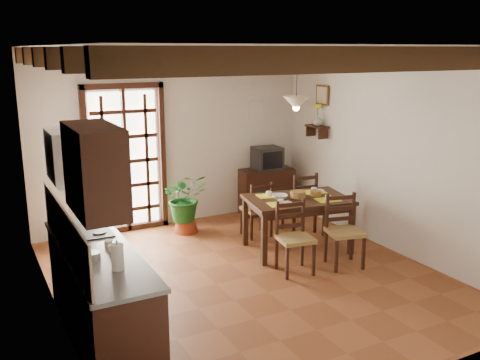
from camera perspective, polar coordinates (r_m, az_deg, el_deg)
ground_plane at (r=6.78m, az=0.84°, el=-10.30°), size 5.00×5.00×0.00m
room_shell at (r=6.26m, az=0.89°, el=5.05°), size 4.52×5.02×2.81m
ceiling_beams at (r=6.19m, az=0.92°, el=13.07°), size 4.50×4.34×0.20m
french_door at (r=8.33m, az=-12.13°, el=2.46°), size 1.26×0.11×2.32m
kitchen_counter at (r=5.45m, az=-14.72°, el=-11.61°), size 0.64×2.25×1.38m
upper_cabinet at (r=4.33m, az=-15.23°, el=1.06°), size 0.35×0.80×0.70m
range_hood at (r=5.56m, az=-17.77°, el=2.42°), size 0.38×0.60×0.54m
counter_items at (r=5.34m, az=-15.26°, el=-6.50°), size 0.50×1.43×0.25m
dining_table at (r=7.49m, az=6.18°, el=-2.62°), size 1.53×1.13×0.76m
chair_near_left at (r=6.85m, az=5.84°, el=-7.52°), size 0.48×0.46×0.91m
chair_near_right at (r=7.14m, az=11.03°, el=-6.72°), size 0.52×0.51×0.94m
chair_far_left at (r=8.11m, az=1.80°, el=-4.16°), size 0.40×0.38×0.85m
chair_far_right at (r=8.35m, az=6.34°, el=-3.49°), size 0.46×0.44×0.95m
table_setting at (r=7.45m, az=6.20°, el=-1.64°), size 1.02×0.68×0.09m
table_bowl at (r=7.40m, az=4.28°, el=-1.77°), size 0.27×0.27×0.05m
sideboard at (r=9.22m, az=2.87°, el=-1.18°), size 0.96×0.52×0.78m
crt_tv at (r=9.08m, az=2.94°, el=2.34°), size 0.47×0.43×0.38m
fuse_box at (r=9.14m, az=1.73°, el=7.40°), size 0.25×0.03×0.32m
plant_pot at (r=8.36m, az=-5.80°, el=-4.81°), size 0.38×0.38×0.23m
potted_plant at (r=8.23m, az=-5.88°, el=-1.77°), size 1.99×1.78×1.97m
wall_shelf at (r=8.78m, az=8.22°, el=5.42°), size 0.20×0.42×0.20m
shelf_vase at (r=8.76m, az=8.25°, el=6.32°), size 0.15×0.15×0.15m
shelf_flowers at (r=8.74m, az=8.30°, el=7.67°), size 0.14×0.14×0.36m
framed_picture at (r=8.77m, az=8.79°, el=8.94°), size 0.03×0.32×0.32m
pendant_lamp at (r=7.30m, az=6.03°, el=8.30°), size 0.36×0.36×0.84m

